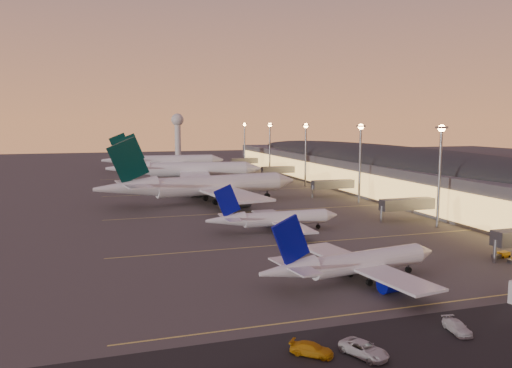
# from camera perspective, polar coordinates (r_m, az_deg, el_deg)

# --- Properties ---
(ground) EXTENTS (700.00, 700.00, 0.00)m
(ground) POSITION_cam_1_polar(r_m,az_deg,el_deg) (116.79, 5.74, -6.07)
(ground) COLOR #403E3B
(airliner_narrow_south) EXTENTS (34.89, 31.47, 12.47)m
(airliner_narrow_south) POSITION_cam_1_polar(r_m,az_deg,el_deg) (85.41, 11.09, -8.90)
(airliner_narrow_south) COLOR silver
(airliner_narrow_south) RESTS_ON ground
(airliner_narrow_north) EXTENTS (33.73, 29.99, 12.10)m
(airliner_narrow_north) POSITION_cam_1_polar(r_m,az_deg,el_deg) (121.39, 2.10, -4.02)
(airliner_narrow_north) COLOR silver
(airliner_narrow_north) RESTS_ON ground
(airliner_wide_near) EXTENTS (68.93, 63.52, 22.10)m
(airliner_wide_near) POSITION_cam_1_polar(r_m,az_deg,el_deg) (163.94, -6.09, -0.24)
(airliner_wide_near) COLOR silver
(airliner_wide_near) RESTS_ON ground
(airliner_wide_mid) EXTENTS (67.76, 62.41, 21.71)m
(airliner_wide_mid) POSITION_cam_1_polar(r_m,az_deg,el_deg) (222.07, -8.09, 1.63)
(airliner_wide_mid) COLOR silver
(airliner_wide_mid) RESTS_ON ground
(airliner_wide_far) EXTENTS (65.33, 59.59, 20.90)m
(airliner_wide_far) POSITION_cam_1_polar(r_m,az_deg,el_deg) (275.18, -10.42, 2.59)
(airliner_wide_far) COLOR silver
(airliner_wide_far) RESTS_ON ground
(terminal_building) EXTENTS (56.35, 255.00, 17.46)m
(terminal_building) POSITION_cam_1_polar(r_m,az_deg,el_deg) (207.44, 13.62, 2.00)
(terminal_building) COLOR #4F4F55
(terminal_building) RESTS_ON ground
(light_masts) EXTENTS (2.20, 217.20, 25.90)m
(light_masts) POSITION_cam_1_polar(r_m,az_deg,el_deg) (188.02, 8.10, 4.30)
(light_masts) COLOR slate
(light_masts) RESTS_ON ground
(radar_tower) EXTENTS (9.00, 9.00, 32.50)m
(radar_tower) POSITION_cam_1_polar(r_m,az_deg,el_deg) (368.58, -8.95, 6.31)
(radar_tower) COLOR silver
(radar_tower) RESTS_ON ground
(service_lane) EXTENTS (260.00, 16.00, 0.01)m
(service_lane) POSITION_cam_1_polar(r_m,az_deg,el_deg) (71.29, 24.45, -15.45)
(service_lane) COLOR black
(service_lane) RESTS_ON ground
(lane_markings) EXTENTS (90.00, 180.36, 0.00)m
(lane_markings) POSITION_cam_1_polar(r_m,az_deg,el_deg) (153.60, -0.15, -2.84)
(lane_markings) COLOR #D8C659
(lane_markings) RESTS_ON ground
(baggage_tug_a) EXTENTS (3.75, 1.86, 1.08)m
(baggage_tug_a) POSITION_cam_1_polar(r_m,az_deg,el_deg) (110.62, 26.25, -7.27)
(baggage_tug_a) COLOR #C4820C
(baggage_tug_a) RESTS_ON ground
(service_van_a) EXTENTS (4.84, 6.53, 1.65)m
(service_van_a) POSITION_cam_1_polar(r_m,az_deg,el_deg) (61.18, 12.25, -17.97)
(service_van_a) COLOR silver
(service_van_a) RESTS_ON ground
(service_van_b) EXTENTS (5.20, 4.82, 1.47)m
(service_van_b) POSITION_cam_1_polar(r_m,az_deg,el_deg) (60.48, 6.39, -18.25)
(service_van_b) COLOR #C4820C
(service_van_b) RESTS_ON ground
(service_van_c) EXTENTS (2.71, 5.19, 1.44)m
(service_van_c) POSITION_cam_1_polar(r_m,az_deg,el_deg) (70.69, 21.99, -14.89)
(service_van_c) COLOR silver
(service_van_c) RESTS_ON ground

